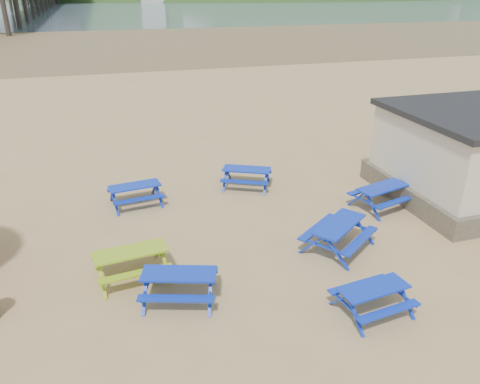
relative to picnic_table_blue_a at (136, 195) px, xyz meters
name	(u,v)px	position (x,y,z in m)	size (l,w,h in m)	color
ground	(216,248)	(1.95, -3.67, -0.36)	(400.00, 400.00, 0.00)	tan
wet_sand	(116,40)	(1.95, 51.33, -0.36)	(400.00, 400.00, 0.00)	olive
sea	(98,4)	(1.95, 166.33, -0.35)	(400.00, 400.00, 0.00)	#4A5C69
picnic_table_blue_a	(136,195)	(0.00, 0.00, 0.00)	(1.89, 1.61, 0.72)	#154CB5
picnic_table_blue_b	(247,178)	(4.13, 0.37, 0.01)	(2.20, 2.05, 0.74)	#154CB5
picnic_table_blue_c	(382,197)	(8.02, -2.64, 0.03)	(2.18, 1.92, 0.78)	#154CB5
picnic_table_blue_d	(180,286)	(0.54, -5.70, 0.01)	(2.13, 1.90, 0.74)	#154CB5
picnic_table_blue_e	(373,300)	(4.75, -7.48, -0.02)	(1.80, 1.52, 0.69)	#154CB5
picnic_table_blue_f	(338,236)	(5.32, -4.67, 0.05)	(2.51, 2.43, 0.82)	#154CB5
picnic_table_yellow	(131,264)	(-0.49, -4.41, 0.03)	(2.02, 1.70, 0.78)	#93B50E
headland_town	(279,18)	(91.95, 226.01, -10.27)	(264.00, 144.00, 108.00)	#2D4C1E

